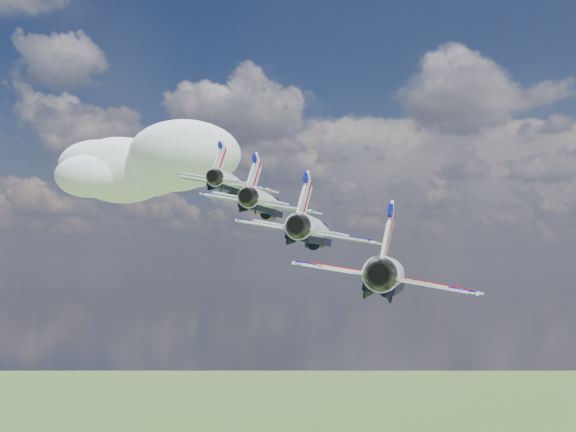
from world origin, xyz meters
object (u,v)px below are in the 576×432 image
at_px(jet_2, 314,231).
at_px(jet_3, 389,274).
at_px(jet_1, 266,204).
at_px(jet_0, 233,185).

height_order(jet_2, jet_3, jet_2).
height_order(jet_1, jet_3, jet_1).
bearing_deg(jet_3, jet_1, 120.73).
distance_m(jet_0, jet_3, 40.60).
bearing_deg(jet_1, jet_0, 120.73).
bearing_deg(jet_1, jet_2, -59.27).
bearing_deg(jet_1, jet_3, -59.27).
bearing_deg(jet_2, jet_1, 120.73).
relative_size(jet_0, jet_1, 1.00).
relative_size(jet_0, jet_3, 1.00).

